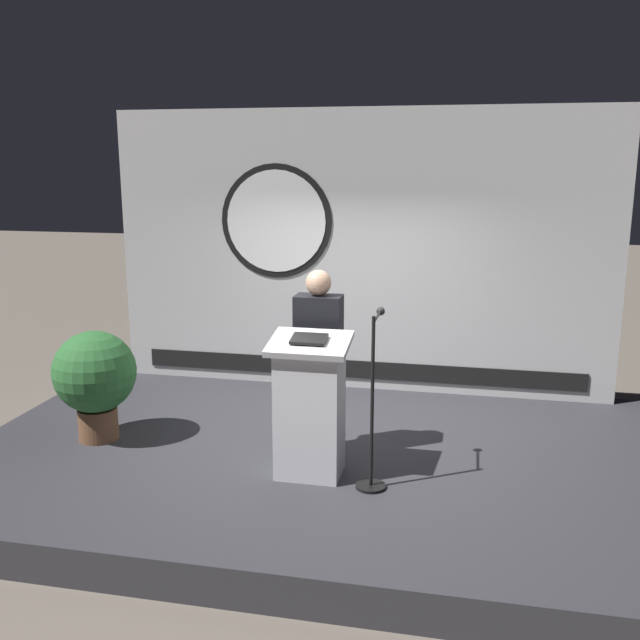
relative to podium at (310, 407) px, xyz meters
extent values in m
plane|color=#6B6056|center=(0.02, 0.53, -0.88)|extent=(40.00, 40.00, 0.00)
cube|color=#333338|center=(0.02, 0.53, -0.73)|extent=(6.40, 4.00, 0.30)
cube|color=silver|center=(0.02, 2.38, 0.96)|extent=(5.53, 0.10, 3.08)
cylinder|color=black|center=(-0.91, 2.32, 1.29)|extent=(1.26, 0.02, 1.26)
cylinder|color=white|center=(-0.91, 2.32, 1.29)|extent=(1.13, 0.02, 1.13)
cube|color=black|center=(0.02, 2.32, -0.36)|extent=(4.98, 0.02, 0.20)
cube|color=silver|center=(0.00, 0.00, -0.04)|extent=(0.52, 0.40, 1.08)
cube|color=silver|center=(0.00, 0.00, 0.53)|extent=(0.64, 0.50, 0.14)
cube|color=black|center=(0.00, -0.02, 0.57)|extent=(0.28, 0.20, 0.06)
cylinder|color=black|center=(-0.03, 0.48, -0.19)|extent=(0.26, 0.26, 0.79)
cube|color=black|center=(-0.03, 0.48, 0.52)|extent=(0.40, 0.24, 0.62)
sphere|color=tan|center=(-0.03, 0.48, 0.94)|extent=(0.22, 0.22, 0.22)
cylinder|color=black|center=(0.53, -0.15, -0.57)|extent=(0.24, 0.24, 0.02)
cylinder|color=black|center=(0.53, -0.15, 0.11)|extent=(0.03, 0.03, 1.39)
cylinder|color=black|center=(0.53, 0.06, 0.76)|extent=(0.02, 0.42, 0.02)
sphere|color=#262626|center=(0.53, 0.27, 0.76)|extent=(0.07, 0.07, 0.07)
cylinder|color=brown|center=(-2.09, 0.33, -0.43)|extent=(0.36, 0.36, 0.30)
sphere|color=#2D6B33|center=(-2.09, 0.33, 0.07)|extent=(0.75, 0.75, 0.75)
camera|label=1|loc=(1.21, -5.30, 1.95)|focal=39.80mm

